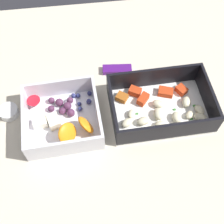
% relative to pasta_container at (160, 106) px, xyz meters
% --- Properties ---
extents(table_surface, '(0.80, 0.80, 0.02)m').
position_rel_pasta_container_xyz_m(table_surface, '(-0.09, -0.02, -0.03)').
color(table_surface, beige).
rests_on(table_surface, ground).
extents(pasta_container, '(0.22, 0.15, 0.06)m').
position_rel_pasta_container_xyz_m(pasta_container, '(0.00, 0.00, 0.00)').
color(pasta_container, white).
rests_on(pasta_container, table_surface).
extents(fruit_bowl, '(0.17, 0.16, 0.05)m').
position_rel_pasta_container_xyz_m(fruit_bowl, '(-0.21, -0.00, 0.00)').
color(fruit_bowl, white).
rests_on(fruit_bowl, table_surface).
extents(candy_bar, '(0.07, 0.03, 0.01)m').
position_rel_pasta_container_xyz_m(candy_bar, '(-0.08, 0.12, -0.01)').
color(candy_bar, '#51197A').
rests_on(candy_bar, table_surface).
extents(paper_cup_liner, '(0.04, 0.04, 0.02)m').
position_rel_pasta_container_xyz_m(paper_cup_liner, '(-0.33, 0.03, -0.01)').
color(paper_cup_liner, white).
rests_on(paper_cup_liner, table_surface).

